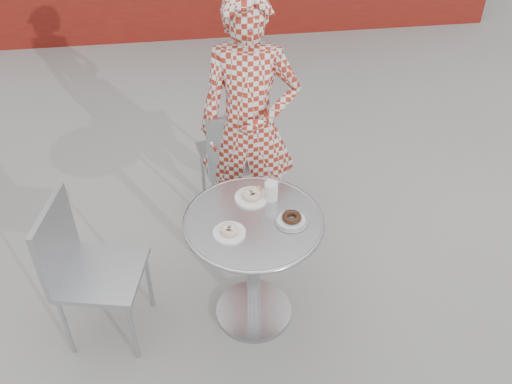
{
  "coord_description": "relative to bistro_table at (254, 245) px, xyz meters",
  "views": [
    {
      "loc": [
        -0.25,
        -2.04,
        2.53
      ],
      "look_at": [
        0.05,
        0.09,
        0.76
      ],
      "focal_mm": 40.0,
      "sensor_mm": 36.0,
      "label": 1
    }
  ],
  "objects": [
    {
      "name": "seated_person",
      "position": [
        0.07,
        0.71,
        0.25
      ],
      "size": [
        0.62,
        0.47,
        1.55
      ],
      "primitive_type": "imported",
      "rotation": [
        0.0,
        0.0,
        -0.18
      ],
      "color": "maroon",
      "rests_on": "ground"
    },
    {
      "name": "plate_near",
      "position": [
        -0.12,
        -0.08,
        0.18
      ],
      "size": [
        0.15,
        0.15,
        0.04
      ],
      "rotation": [
        0.0,
        0.0,
        -0.29
      ],
      "color": "white",
      "rests_on": "bistro_table"
    },
    {
      "name": "chair_left",
      "position": [
        -0.77,
        0.0,
        -0.27
      ],
      "size": [
        0.48,
        0.48,
        0.84
      ],
      "rotation": [
        0.0,
        0.0,
        1.35
      ],
      "color": "#A0A2A7",
      "rests_on": "ground"
    },
    {
      "name": "milk_cup",
      "position": [
        0.11,
        0.15,
        0.22
      ],
      "size": [
        0.07,
        0.07,
        0.12
      ],
      "rotation": [
        0.0,
        0.0,
        -0.4
      ],
      "color": "white",
      "rests_on": "bistro_table"
    },
    {
      "name": "plate_checker",
      "position": [
        0.18,
        -0.03,
        0.18
      ],
      "size": [
        0.16,
        0.16,
        0.04
      ],
      "rotation": [
        0.0,
        0.0,
        0.43
      ],
      "color": "white",
      "rests_on": "bistro_table"
    },
    {
      "name": "bistro_table",
      "position": [
        0.0,
        0.0,
        0.0
      ],
      "size": [
        0.69,
        0.69,
        0.7
      ],
      "rotation": [
        0.0,
        0.0,
        0.07
      ],
      "color": "silver",
      "rests_on": "ground"
    },
    {
      "name": "plate_far",
      "position": [
        0.01,
        0.16,
        0.19
      ],
      "size": [
        0.17,
        0.17,
        0.04
      ],
      "rotation": [
        0.0,
        0.0,
        0.37
      ],
      "color": "white",
      "rests_on": "bistro_table"
    },
    {
      "name": "chair_far",
      "position": [
        -0.01,
        0.89,
        -0.26
      ],
      "size": [
        0.46,
        0.46,
        0.85
      ],
      "rotation": [
        0.0,
        0.0,
        3.29
      ],
      "color": "#A0A2A7",
      "rests_on": "ground"
    },
    {
      "name": "ground",
      "position": [
        -0.02,
        0.03,
        -0.52
      ],
      "size": [
        60.0,
        60.0,
        0.0
      ],
      "primitive_type": "plane",
      "color": "#989590",
      "rests_on": "ground"
    }
  ]
}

